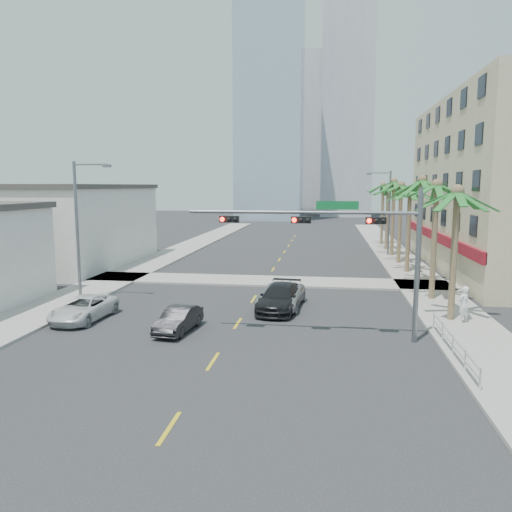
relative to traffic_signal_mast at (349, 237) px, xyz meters
The scene contains 25 objects.
ground 11.06m from the traffic_signal_mast, 126.03° to the right, with size 260.00×260.00×0.00m, color #262628.
sidewalk_right 14.44m from the traffic_signal_mast, 62.71° to the left, with size 4.00×120.00×0.15m, color gray.
sidewalk_left 22.05m from the traffic_signal_mast, 145.89° to the left, with size 4.00×120.00×0.15m, color gray.
sidewalk_cross 15.99m from the traffic_signal_mast, 112.38° to the left, with size 80.00×4.00×0.15m, color gray.
building_left_far 32.30m from the traffic_signal_mast, 141.59° to the left, with size 11.00×18.00×7.20m, color beige.
tower_far_left 90.14m from the traffic_signal_mast, 99.00° to the left, with size 14.00×14.00×48.00m, color #99B2C6.
tower_far_right 105.10m from the traffic_signal_mast, 88.20° to the left, with size 12.00×12.00×60.00m, color #ADADB2.
tower_far_center 118.45m from the traffic_signal_mast, 94.29° to the left, with size 16.00×16.00×42.00m, color #ADADB2.
traffic_signal_mast is the anchor object (origin of this frame).
palm_tree_0 7.37m from the traffic_signal_mast, 34.84° to the left, with size 4.80×4.80×7.80m.
palm_tree_1 11.18m from the traffic_signal_mast, 57.84° to the left, with size 4.80×4.80×8.16m.
palm_tree_2 15.81m from the traffic_signal_mast, 68.07° to the left, with size 4.80×4.80×8.52m.
palm_tree_3 20.59m from the traffic_signal_mast, 73.51° to the left, with size 4.80×4.80×7.80m.
palm_tree_4 25.63m from the traffic_signal_mast, 76.83° to the left, with size 4.80×4.80×8.16m.
palm_tree_5 30.72m from the traffic_signal_mast, 79.05° to the left, with size 4.80×4.80×8.52m.
palm_tree_6 35.78m from the traffic_signal_mast, 80.63° to the left, with size 4.80×4.80×7.80m.
palm_tree_7 40.93m from the traffic_signal_mast, 81.82° to the left, with size 4.80×4.80×8.16m.
streetlight_left 17.84m from the traffic_signal_mast, 160.18° to the left, with size 2.55×0.25×9.00m.
streetlight_right 30.50m from the traffic_signal_mast, 80.16° to the left, with size 2.55×0.25×9.00m.
guardrail 6.59m from the traffic_signal_mast, 23.39° to the right, with size 0.08×8.08×1.00m.
car_parked_far 15.19m from the traffic_signal_mast, behind, with size 2.21×4.79×1.33m, color silver.
car_lane_left 9.62m from the traffic_signal_mast, behind, with size 1.34×3.83×1.26m, color black.
car_lane_center 8.32m from the traffic_signal_mast, 122.16° to the left, with size 2.47×5.37×1.49m, color #B4B4B9.
car_lane_right 7.75m from the traffic_signal_mast, 125.90° to the left, with size 2.17×5.33×1.55m, color black.
pedestrian 8.21m from the traffic_signal_mast, 28.83° to the left, with size 0.73×0.48×1.99m, color white.
Camera 1 is at (4.73, -16.06, 7.47)m, focal length 35.00 mm.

